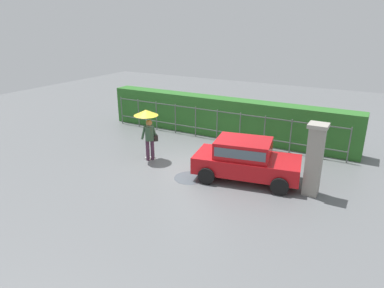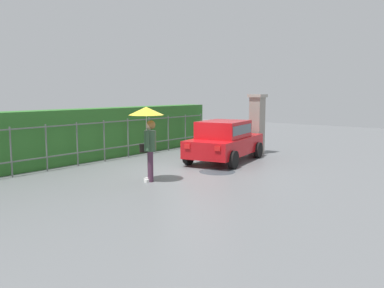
# 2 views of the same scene
# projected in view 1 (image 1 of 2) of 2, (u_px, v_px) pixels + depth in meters

# --- Properties ---
(ground_plane) EXTENTS (40.00, 40.00, 0.00)m
(ground_plane) POSITION_uv_depth(u_px,v_px,m) (195.00, 167.00, 13.43)
(ground_plane) COLOR slate
(car) EXTENTS (3.94, 2.38, 1.48)m
(car) POSITION_uv_depth(u_px,v_px,m) (245.00, 158.00, 12.21)
(car) COLOR #B71116
(car) RESTS_ON ground
(pedestrian) EXTENTS (0.97, 0.97, 2.10)m
(pedestrian) POSITION_uv_depth(u_px,v_px,m) (148.00, 123.00, 13.68)
(pedestrian) COLOR #47283D
(pedestrian) RESTS_ON ground
(gate_pillar) EXTENTS (0.60, 0.60, 2.42)m
(gate_pillar) POSITION_uv_depth(u_px,v_px,m) (314.00, 159.00, 10.98)
(gate_pillar) COLOR gray
(gate_pillar) RESTS_ON ground
(fence_section) EXTENTS (11.66, 0.05, 1.50)m
(fence_section) POSITION_uv_depth(u_px,v_px,m) (217.00, 123.00, 16.26)
(fence_section) COLOR #59605B
(fence_section) RESTS_ON ground
(hedge_row) EXTENTS (12.61, 0.90, 1.90)m
(hedge_row) POSITION_uv_depth(u_px,v_px,m) (223.00, 117.00, 16.82)
(hedge_row) COLOR #2D6B28
(hedge_row) RESTS_ON ground
(puddle_near) EXTENTS (1.15, 1.15, 0.00)m
(puddle_near) POSITION_uv_depth(u_px,v_px,m) (190.00, 178.00, 12.54)
(puddle_near) COLOR #4C545B
(puddle_near) RESTS_ON ground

